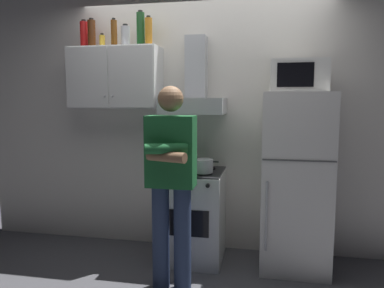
# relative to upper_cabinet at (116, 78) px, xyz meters

# --- Properties ---
(ground_plane) EXTENTS (7.00, 7.00, 0.00)m
(ground_plane) POSITION_rel_upper_cabinet_xyz_m (0.85, -0.37, -1.75)
(ground_plane) COLOR #4C4C51
(back_wall_tiled) EXTENTS (4.80, 0.10, 2.70)m
(back_wall_tiled) POSITION_rel_upper_cabinet_xyz_m (0.85, 0.23, -0.40)
(back_wall_tiled) COLOR silver
(back_wall_tiled) RESTS_ON ground_plane
(upper_cabinet) EXTENTS (0.90, 0.37, 0.60)m
(upper_cabinet) POSITION_rel_upper_cabinet_xyz_m (0.00, 0.00, 0.00)
(upper_cabinet) COLOR silver
(stove_oven) EXTENTS (0.60, 0.62, 0.87)m
(stove_oven) POSITION_rel_upper_cabinet_xyz_m (0.80, -0.13, -1.32)
(stove_oven) COLOR silver
(stove_oven) RESTS_ON ground_plane
(range_hood) EXTENTS (0.60, 0.44, 0.75)m
(range_hood) POSITION_rel_upper_cabinet_xyz_m (0.80, 0.00, -0.15)
(range_hood) COLOR #B7BABF
(refrigerator) EXTENTS (0.60, 0.62, 1.60)m
(refrigerator) POSITION_rel_upper_cabinet_xyz_m (1.75, -0.12, -0.95)
(refrigerator) COLOR white
(refrigerator) RESTS_ON ground_plane
(microwave) EXTENTS (0.48, 0.37, 0.28)m
(microwave) POSITION_rel_upper_cabinet_xyz_m (1.75, -0.11, -0.01)
(microwave) COLOR silver
(microwave) RESTS_ON refrigerator
(person_standing) EXTENTS (0.38, 0.33, 1.64)m
(person_standing) POSITION_rel_upper_cabinet_xyz_m (0.75, -0.73, -0.85)
(person_standing) COLOR navy
(person_standing) RESTS_ON ground_plane
(cooking_pot) EXTENTS (0.28, 0.18, 0.12)m
(cooking_pot) POSITION_rel_upper_cabinet_xyz_m (0.93, -0.24, -0.81)
(cooking_pot) COLOR #B7BABF
(cooking_pot) RESTS_ON stove_oven
(bottle_wine_green) EXTENTS (0.08, 0.08, 0.34)m
(bottle_wine_green) POSITION_rel_upper_cabinet_xyz_m (0.27, 0.01, 0.46)
(bottle_wine_green) COLOR #19471E
(bottle_wine_green) RESTS_ON upper_cabinet
(bottle_spice_jar) EXTENTS (0.06, 0.06, 0.14)m
(bottle_spice_jar) POSITION_rel_upper_cabinet_xyz_m (-0.14, 0.01, 0.36)
(bottle_spice_jar) COLOR gold
(bottle_spice_jar) RESTS_ON upper_cabinet
(bottle_soda_red) EXTENTS (0.08, 0.08, 0.28)m
(bottle_soda_red) POSITION_rel_upper_cabinet_xyz_m (-0.34, 0.03, 0.44)
(bottle_soda_red) COLOR red
(bottle_soda_red) RESTS_ON upper_cabinet
(bottle_rum_dark) EXTENTS (0.08, 0.08, 0.29)m
(bottle_rum_dark) POSITION_rel_upper_cabinet_xyz_m (-0.24, -0.01, 0.44)
(bottle_rum_dark) COLOR #47230F
(bottle_rum_dark) RESTS_ON upper_cabinet
(bottle_beer_brown) EXTENTS (0.06, 0.06, 0.28)m
(bottle_beer_brown) POSITION_rel_upper_cabinet_xyz_m (0.00, -0.01, 0.43)
(bottle_beer_brown) COLOR brown
(bottle_beer_brown) RESTS_ON upper_cabinet
(bottle_canister_steel) EXTENTS (0.09, 0.09, 0.22)m
(bottle_canister_steel) POSITION_rel_upper_cabinet_xyz_m (0.11, -0.00, 0.40)
(bottle_canister_steel) COLOR #B2B5BA
(bottle_canister_steel) RESTS_ON upper_cabinet
(bottle_liquor_amber) EXTENTS (0.07, 0.07, 0.28)m
(bottle_liquor_amber) POSITION_rel_upper_cabinet_xyz_m (0.35, -0.01, 0.43)
(bottle_liquor_amber) COLOR #B7721E
(bottle_liquor_amber) RESTS_ON upper_cabinet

